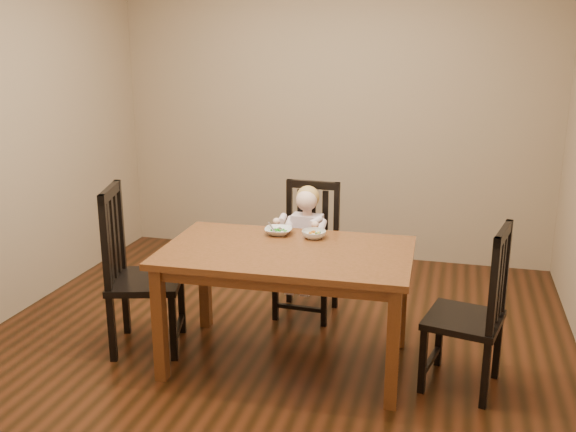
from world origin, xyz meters
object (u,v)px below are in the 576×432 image
(chair_child, at_px, (308,252))
(bowl_veg, at_px, (314,234))
(dining_table, at_px, (287,263))
(toddler, at_px, (306,237))
(bowl_peas, at_px, (278,231))
(chair_left, at_px, (137,272))
(chair_right, at_px, (473,312))

(chair_child, bearing_deg, bowl_veg, 109.00)
(dining_table, bearing_deg, toddler, 94.25)
(dining_table, relative_size, bowl_veg, 9.88)
(chair_child, distance_m, bowl_peas, 0.62)
(dining_table, xyz_separation_m, chair_left, (-1.00, -0.04, -0.14))
(chair_child, height_order, chair_right, chair_right)
(chair_left, height_order, bowl_veg, chair_left)
(chair_left, relative_size, bowl_peas, 6.13)
(toddler, bearing_deg, chair_child, -90.00)
(chair_left, bearing_deg, bowl_veg, 88.81)
(chair_left, bearing_deg, toddler, 113.68)
(chair_child, height_order, bowl_peas, chair_child)
(toddler, height_order, bowl_peas, toddler)
(toddler, bearing_deg, dining_table, 96.57)
(dining_table, xyz_separation_m, chair_right, (1.12, -0.02, -0.19))
(chair_child, height_order, toddler, chair_child)
(chair_right, xyz_separation_m, bowl_peas, (-1.25, 0.31, 0.30))
(dining_table, relative_size, toddler, 3.05)
(chair_left, distance_m, bowl_veg, 1.18)
(toddler, distance_m, bowl_veg, 0.55)
(chair_left, height_order, chair_right, chair_left)
(chair_child, distance_m, bowl_veg, 0.65)
(chair_child, bearing_deg, dining_table, 96.17)
(dining_table, bearing_deg, chair_child, 93.85)
(chair_left, distance_m, toddler, 1.24)
(chair_left, bearing_deg, bowl_peas, 93.87)
(chair_child, relative_size, toddler, 1.95)
(bowl_peas, bearing_deg, toddler, 80.88)
(chair_right, bearing_deg, chair_left, 102.84)
(chair_left, xyz_separation_m, bowl_veg, (1.11, 0.31, 0.26))
(chair_child, distance_m, toddler, 0.14)
(chair_child, relative_size, chair_left, 0.90)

